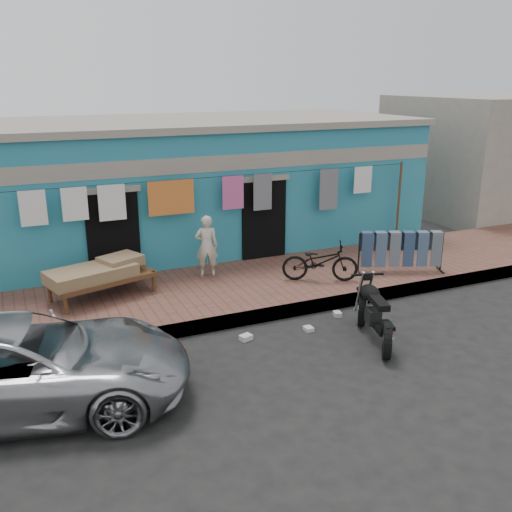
{
  "coord_description": "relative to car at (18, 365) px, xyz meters",
  "views": [
    {
      "loc": [
        -4.16,
        -7.35,
        4.35
      ],
      "look_at": [
        0.0,
        2.0,
        1.15
      ],
      "focal_mm": 40.0,
      "sensor_mm": 36.0,
      "label": 1
    }
  ],
  "objects": [
    {
      "name": "sidewalk",
      "position": [
        4.29,
        2.76,
        -0.54
      ],
      "size": [
        28.0,
        3.0,
        0.25
      ],
      "primitive_type": "cube",
      "color": "brown",
      "rests_on": "ground"
    },
    {
      "name": "neighbor_right",
      "position": [
        15.29,
        6.76,
        1.24
      ],
      "size": [
        6.0,
        5.0,
        3.8
      ],
      "primitive_type": "cube",
      "color": "#9E9384",
      "rests_on": "ground"
    },
    {
      "name": "seated_person",
      "position": [
        3.91,
        3.52,
        0.26
      ],
      "size": [
        0.55,
        0.44,
        1.34
      ],
      "primitive_type": "imported",
      "rotation": [
        0.0,
        0.0,
        2.87
      ],
      "color": "beige",
      "rests_on": "sidewalk"
    },
    {
      "name": "motorcycle",
      "position": [
        5.65,
        -0.18,
        -0.13
      ],
      "size": [
        1.47,
        1.96,
        1.07
      ],
      "primitive_type": null,
      "rotation": [
        0.0,
        0.0,
        -0.28
      ],
      "color": "black",
      "rests_on": "ground"
    },
    {
      "name": "litter_b",
      "position": [
        5.64,
        0.96,
        -0.62
      ],
      "size": [
        0.16,
        0.2,
        0.09
      ],
      "primitive_type": "cube",
      "rotation": [
        0.0,
        0.0,
        1.36
      ],
      "color": "silver",
      "rests_on": "ground"
    },
    {
      "name": "bicycle",
      "position": [
        5.99,
        2.26,
        0.1
      ],
      "size": [
        1.65,
        1.21,
        1.02
      ],
      "primitive_type": "imported",
      "rotation": [
        0.0,
        0.0,
        1.1
      ],
      "color": "black",
      "rests_on": "sidewalk"
    },
    {
      "name": "litter_c",
      "position": [
        4.82,
        0.61,
        -0.62
      ],
      "size": [
        0.14,
        0.18,
        0.07
      ],
      "primitive_type": "cube",
      "rotation": [
        0.0,
        0.0,
        1.58
      ],
      "color": "silver",
      "rests_on": "ground"
    },
    {
      "name": "clothesline",
      "position": [
        4.14,
        4.01,
        1.15
      ],
      "size": [
        10.06,
        0.06,
        2.1
      ],
      "color": "brown",
      "rests_on": "sidewalk"
    },
    {
      "name": "charpoy",
      "position": [
        1.64,
        3.16,
        -0.06
      ],
      "size": [
        2.62,
        2.12,
        0.7
      ],
      "primitive_type": null,
      "rotation": [
        0.0,
        0.0,
        0.29
      ],
      "color": "brown",
      "rests_on": "sidewalk"
    },
    {
      "name": "curb",
      "position": [
        4.29,
        1.31,
        -0.54
      ],
      "size": [
        28.0,
        0.1,
        0.25
      ],
      "primitive_type": "cube",
      "color": "gray",
      "rests_on": "ground"
    },
    {
      "name": "car",
      "position": [
        0.0,
        0.0,
        0.0
      ],
      "size": [
        5.03,
        3.07,
        1.32
      ],
      "primitive_type": "imported",
      "rotation": [
        0.0,
        0.0,
        1.36
      ],
      "color": "#ADADB1",
      "rests_on": "ground"
    },
    {
      "name": "building",
      "position": [
        4.29,
        6.75,
        1.02
      ],
      "size": [
        12.2,
        5.2,
        3.36
      ],
      "color": "teal",
      "rests_on": "ground"
    },
    {
      "name": "litter_a",
      "position": [
        3.64,
        0.72,
        -0.62
      ],
      "size": [
        0.24,
        0.21,
        0.09
      ],
      "primitive_type": "cube",
      "rotation": [
        0.0,
        0.0,
        0.31
      ],
      "color": "silver",
      "rests_on": "ground"
    },
    {
      "name": "jeans_rack",
      "position": [
        7.92,
        2.08,
        0.05
      ],
      "size": [
        2.21,
        1.75,
        0.93
      ],
      "primitive_type": null,
      "rotation": [
        0.0,
        0.0,
        -0.39
      ],
      "color": "black",
      "rests_on": "sidewalk"
    },
    {
      "name": "ground",
      "position": [
        4.29,
        -0.24,
        -0.66
      ],
      "size": [
        80.0,
        80.0,
        0.0
      ],
      "primitive_type": "plane",
      "color": "black",
      "rests_on": "ground"
    }
  ]
}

